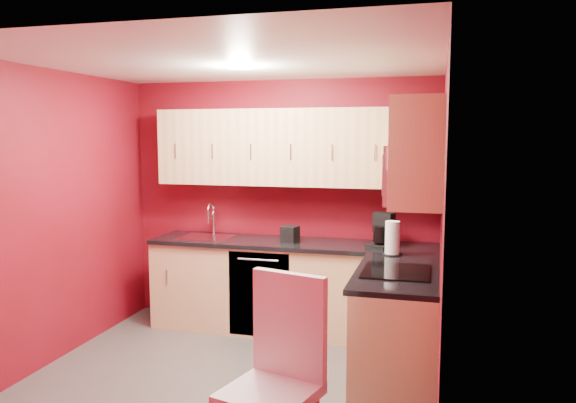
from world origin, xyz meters
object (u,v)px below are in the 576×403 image
at_px(sink, 207,234).
at_px(microwave, 414,174).
at_px(paper_towel, 392,238).
at_px(dining_chair, 270,383).
at_px(coffee_maker, 380,230).
at_px(napkin_holder, 290,234).

bearing_deg(sink, microwave, -25.60).
relative_size(paper_towel, dining_chair, 0.25).
distance_m(coffee_maker, dining_chair, 2.42).
height_order(microwave, dining_chair, microwave).
bearing_deg(paper_towel, microwave, -72.50).
xyz_separation_m(microwave, napkin_holder, (-1.20, 0.95, -0.67)).
distance_m(napkin_holder, paper_towel, 1.06).
bearing_deg(coffee_maker, dining_chair, -75.53).
bearing_deg(coffee_maker, napkin_holder, -157.44).
bearing_deg(dining_chair, coffee_maker, 96.86).
bearing_deg(sink, napkin_holder, -3.15).
relative_size(sink, coffee_maker, 1.65).
distance_m(microwave, sink, 2.43).
xyz_separation_m(coffee_maker, napkin_holder, (-0.87, 0.01, -0.08)).
bearing_deg(microwave, coffee_maker, 109.34).
distance_m(coffee_maker, napkin_holder, 0.88).
relative_size(microwave, coffee_maker, 2.41).
bearing_deg(paper_towel, sink, 168.67).
height_order(napkin_holder, paper_towel, paper_towel).
height_order(sink, dining_chair, sink).
height_order(sink, napkin_holder, sink).
bearing_deg(microwave, napkin_holder, 141.58).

